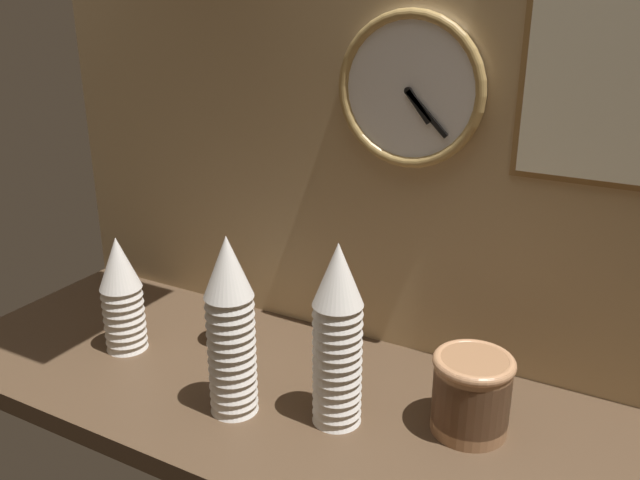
# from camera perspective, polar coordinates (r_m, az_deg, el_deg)

# --- Properties ---
(ground_plane) EXTENTS (1.60, 0.56, 0.04)m
(ground_plane) POSITION_cam_1_polar(r_m,az_deg,el_deg) (1.30, -0.09, -13.82)
(ground_plane) COLOR #4C3826
(wall_tiled_back) EXTENTS (1.60, 0.03, 1.05)m
(wall_tiled_back) POSITION_cam_1_polar(r_m,az_deg,el_deg) (1.32, 5.60, 12.23)
(wall_tiled_back) COLOR tan
(wall_tiled_back) RESTS_ON ground_plane
(cup_stack_left) EXTENTS (0.09, 0.09, 0.25)m
(cup_stack_left) POSITION_cam_1_polar(r_m,az_deg,el_deg) (1.45, -16.36, -4.39)
(cup_stack_left) COLOR white
(cup_stack_left) RESTS_ON ground_plane
(cup_stack_center) EXTENTS (0.09, 0.09, 0.33)m
(cup_stack_center) POSITION_cam_1_polar(r_m,az_deg,el_deg) (1.18, -7.55, -7.24)
(cup_stack_center) COLOR white
(cup_stack_center) RESTS_ON ground_plane
(cup_stack_center_left) EXTENTS (0.09, 0.09, 0.20)m
(cup_stack_center_left) POSITION_cam_1_polar(r_m,az_deg,el_deg) (1.44, -7.88, -5.04)
(cup_stack_center_left) COLOR white
(cup_stack_center_left) RESTS_ON ground_plane
(cup_stack_center_right) EXTENTS (0.09, 0.09, 0.33)m
(cup_stack_center_right) POSITION_cam_1_polar(r_m,az_deg,el_deg) (1.15, 1.48, -8.05)
(cup_stack_center_right) COLOR white
(cup_stack_center_right) RESTS_ON ground_plane
(bowl_stack_right) EXTENTS (0.14, 0.14, 0.14)m
(bowl_stack_right) POSITION_cam_1_polar(r_m,az_deg,el_deg) (1.20, 12.63, -12.39)
(bowl_stack_right) COLOR #996B47
(bowl_stack_right) RESTS_ON ground_plane
(wall_clock) EXTENTS (0.29, 0.03, 0.29)m
(wall_clock) POSITION_cam_1_polar(r_m,az_deg,el_deg) (1.27, 7.58, 12.39)
(wall_clock) COLOR white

